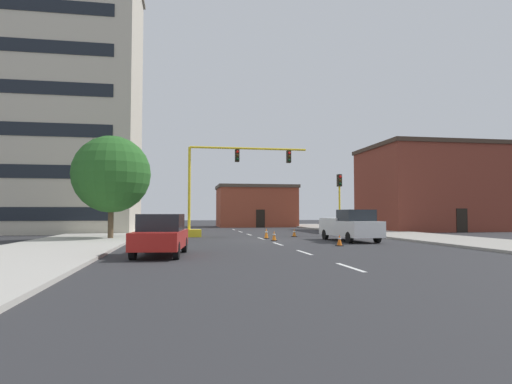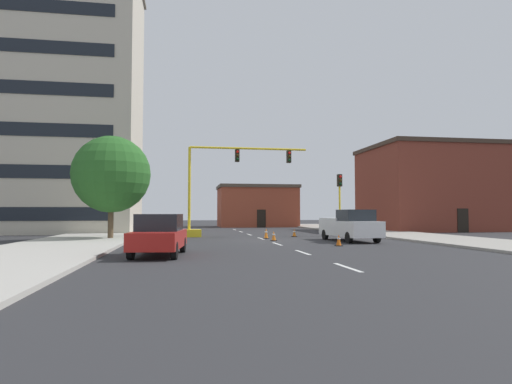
# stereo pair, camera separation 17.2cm
# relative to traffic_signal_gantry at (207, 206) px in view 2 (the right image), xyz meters

# --- Properties ---
(ground_plane) EXTENTS (160.00, 160.00, 0.00)m
(ground_plane) POSITION_rel_traffic_signal_gantry_xyz_m (3.64, -5.34, -2.30)
(ground_plane) COLOR #2D2D30
(sidewalk_left) EXTENTS (6.00, 56.00, 0.14)m
(sidewalk_left) POSITION_rel_traffic_signal_gantry_xyz_m (-7.97, 2.66, -2.23)
(sidewalk_left) COLOR #B2ADA3
(sidewalk_left) RESTS_ON ground_plane
(sidewalk_right) EXTENTS (6.00, 56.00, 0.14)m
(sidewalk_right) POSITION_rel_traffic_signal_gantry_xyz_m (15.24, 2.66, -2.23)
(sidewalk_right) COLOR #9E998E
(sidewalk_right) RESTS_ON ground_plane
(lane_stripe_seg_0) EXTENTS (0.16, 2.40, 0.01)m
(lane_stripe_seg_0) POSITION_rel_traffic_signal_gantry_xyz_m (3.64, -19.34, -2.29)
(lane_stripe_seg_0) COLOR silver
(lane_stripe_seg_0) RESTS_ON ground_plane
(lane_stripe_seg_1) EXTENTS (0.16, 2.40, 0.01)m
(lane_stripe_seg_1) POSITION_rel_traffic_signal_gantry_xyz_m (3.64, -13.84, -2.29)
(lane_stripe_seg_1) COLOR silver
(lane_stripe_seg_1) RESTS_ON ground_plane
(lane_stripe_seg_2) EXTENTS (0.16, 2.40, 0.01)m
(lane_stripe_seg_2) POSITION_rel_traffic_signal_gantry_xyz_m (3.64, -8.34, -2.29)
(lane_stripe_seg_2) COLOR silver
(lane_stripe_seg_2) RESTS_ON ground_plane
(lane_stripe_seg_3) EXTENTS (0.16, 2.40, 0.01)m
(lane_stripe_seg_3) POSITION_rel_traffic_signal_gantry_xyz_m (3.64, -2.84, -2.29)
(lane_stripe_seg_3) COLOR silver
(lane_stripe_seg_3) RESTS_ON ground_plane
(lane_stripe_seg_4) EXTENTS (0.16, 2.40, 0.01)m
(lane_stripe_seg_4) POSITION_rel_traffic_signal_gantry_xyz_m (3.64, 2.66, -2.29)
(lane_stripe_seg_4) COLOR silver
(lane_stripe_seg_4) RESTS_ON ground_plane
(lane_stripe_seg_5) EXTENTS (0.16, 2.40, 0.01)m
(lane_stripe_seg_5) POSITION_rel_traffic_signal_gantry_xyz_m (3.64, 8.16, -2.29)
(lane_stripe_seg_5) COLOR silver
(lane_stripe_seg_5) RESTS_ON ground_plane
(lane_stripe_seg_6) EXTENTS (0.16, 2.40, 0.01)m
(lane_stripe_seg_6) POSITION_rel_traffic_signal_gantry_xyz_m (3.64, 13.66, -2.29)
(lane_stripe_seg_6) COLOR silver
(lane_stripe_seg_6) RESTS_ON ground_plane
(building_tall_left) EXTENTS (16.12, 10.67, 24.15)m
(building_tall_left) POSITION_rel_traffic_signal_gantry_xyz_m (-13.99, 9.35, 9.79)
(building_tall_left) COLOR beige
(building_tall_left) RESTS_ON ground_plane
(building_brick_center) EXTENTS (10.14, 7.31, 5.37)m
(building_brick_center) POSITION_rel_traffic_signal_gantry_xyz_m (7.66, 23.36, 0.40)
(building_brick_center) COLOR brown
(building_brick_center) RESTS_ON ground_plane
(building_row_right) EXTENTS (12.77, 10.53, 8.71)m
(building_row_right) POSITION_rel_traffic_signal_gantry_xyz_m (23.54, 8.56, 2.07)
(building_row_right) COLOR brown
(building_row_right) RESTS_ON ground_plane
(traffic_signal_gantry) EXTENTS (9.92, 1.20, 6.83)m
(traffic_signal_gantry) POSITION_rel_traffic_signal_gantry_xyz_m (0.00, 0.00, 0.00)
(traffic_signal_gantry) COLOR yellow
(traffic_signal_gantry) RESTS_ON ground_plane
(traffic_light_pole_right) EXTENTS (0.32, 0.47, 4.80)m
(traffic_light_pole_right) POSITION_rel_traffic_signal_gantry_xyz_m (10.25, -0.65, 1.23)
(traffic_light_pole_right) COLOR yellow
(traffic_light_pole_right) RESTS_ON ground_plane
(tree_left_near) EXTENTS (5.09, 5.09, 6.90)m
(tree_left_near) POSITION_rel_traffic_signal_gantry_xyz_m (-6.46, -3.07, 2.05)
(tree_left_near) COLOR brown
(tree_left_near) RESTS_ON ground_plane
(pickup_truck_white) EXTENTS (2.35, 5.52, 1.99)m
(pickup_truck_white) POSITION_rel_traffic_signal_gantry_xyz_m (8.66, -6.76, -1.32)
(pickup_truck_white) COLOR white
(pickup_truck_white) RESTS_ON ground_plane
(sedan_red_near_left) EXTENTS (2.30, 4.66, 1.74)m
(sedan_red_near_left) POSITION_rel_traffic_signal_gantry_xyz_m (-2.69, -14.32, -1.41)
(sedan_red_near_left) COLOR #B21E19
(sedan_red_near_left) RESTS_ON ground_plane
(traffic_cone_roadside_a) EXTENTS (0.36, 0.36, 0.74)m
(traffic_cone_roadside_a) POSITION_rel_traffic_signal_gantry_xyz_m (3.96, -3.11, -1.93)
(traffic_cone_roadside_a) COLOR black
(traffic_cone_roadside_a) RESTS_ON ground_plane
(traffic_cone_roadside_b) EXTENTS (0.36, 0.36, 0.63)m
(traffic_cone_roadside_b) POSITION_rel_traffic_signal_gantry_xyz_m (6.58, -10.42, -1.99)
(traffic_cone_roadside_b) COLOR black
(traffic_cone_roadside_b) RESTS_ON ground_plane
(traffic_cone_roadside_c) EXTENTS (0.36, 0.36, 0.60)m
(traffic_cone_roadside_c) POSITION_rel_traffic_signal_gantry_xyz_m (6.50, -1.08, -2.00)
(traffic_cone_roadside_c) COLOR black
(traffic_cone_roadside_c) RESTS_ON ground_plane
(traffic_cone_roadside_d) EXTENTS (0.36, 0.36, 0.63)m
(traffic_cone_roadside_d) POSITION_rel_traffic_signal_gantry_xyz_m (4.01, -5.50, -1.99)
(traffic_cone_roadside_d) COLOR black
(traffic_cone_roadside_d) RESTS_ON ground_plane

